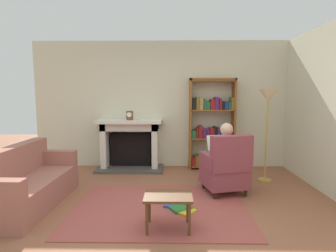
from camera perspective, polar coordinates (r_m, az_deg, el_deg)
name	(u,v)px	position (r m, az deg, el deg)	size (l,w,h in m)	color
ground	(159,218)	(3.66, -1.99, -18.91)	(14.00, 14.00, 0.00)	#93593E
back_wall	(164,105)	(5.85, -0.76, 4.52)	(5.60, 0.10, 2.70)	beige
side_wall_right	(320,108)	(5.18, 29.57, 3.31)	(0.10, 5.20, 2.70)	beige
area_rug	(160,208)	(3.93, -1.75, -16.93)	(2.40, 1.80, 0.01)	#9F4A42
fireplace	(130,143)	(5.75, -8.00, -3.50)	(1.38, 0.64, 1.05)	#4C4742
mantel_clock	(130,115)	(5.58, -8.14, 2.23)	(0.14, 0.14, 0.19)	brown
bookshelf	(212,126)	(5.73, 9.28, -0.01)	(0.95, 0.32, 1.91)	brown
armchair_reading	(226,168)	(4.39, 12.23, -8.72)	(0.78, 0.76, 0.97)	#331E14
seated_reader	(223,154)	(4.44, 11.63, -5.89)	(0.45, 0.58, 1.14)	silver
sofa_floral	(27,184)	(4.37, -27.71, -10.87)	(0.75, 1.71, 0.85)	#A06355
side_table	(168,200)	(3.25, 0.05, -15.49)	(0.56, 0.39, 0.42)	brown
scattered_books	(180,208)	(3.86, 2.56, -17.04)	(0.47, 0.46, 0.04)	#334CA5
floor_lamp	(268,104)	(5.09, 20.46, 4.38)	(0.32, 0.32, 1.66)	#B7933F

